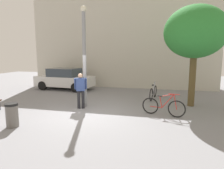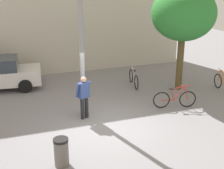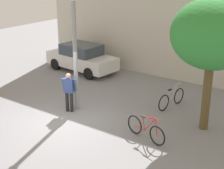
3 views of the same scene
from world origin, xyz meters
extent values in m
plane|color=gray|center=(0.00, 0.00, 0.00)|extent=(36.00, 36.00, 0.00)
cube|color=beige|center=(0.00, 8.10, 3.52)|extent=(14.20, 2.00, 7.04)
cylinder|color=gray|center=(-0.50, 1.24, 2.25)|extent=(0.18, 0.18, 4.50)
cylinder|color=#232328|center=(-0.66, 0.81, 0.42)|extent=(0.14, 0.14, 0.85)
cylinder|color=#232328|center=(-0.47, 0.88, 0.42)|extent=(0.14, 0.14, 0.85)
cube|color=#334784|center=(-0.56, 0.85, 1.15)|extent=(0.45, 0.35, 0.60)
sphere|color=tan|center=(-0.56, 0.85, 1.56)|extent=(0.22, 0.22, 0.22)
cylinder|color=#334784|center=(-0.82, 0.80, 1.18)|extent=(0.17, 0.25, 0.55)
cylinder|color=#334784|center=(-0.35, 0.98, 1.18)|extent=(0.17, 0.25, 0.55)
cylinder|color=brown|center=(4.58, 2.59, 1.29)|extent=(0.31, 0.31, 2.57)
ellipsoid|color=#2D8233|center=(4.58, 2.59, 3.60)|extent=(2.92, 2.92, 2.48)
torus|color=black|center=(3.74, 0.47, 0.36)|extent=(0.70, 0.23, 0.71)
torus|color=black|center=(2.68, 0.75, 0.36)|extent=(0.70, 0.23, 0.71)
cylinder|color=red|center=(3.39, 0.57, 0.64)|extent=(0.49, 0.16, 0.64)
cylinder|color=red|center=(3.34, 0.58, 0.88)|extent=(0.57, 0.18, 0.18)
cylinder|color=red|center=(3.11, 0.64, 0.57)|extent=(0.14, 0.07, 0.48)
cylinder|color=red|center=(2.92, 0.69, 0.33)|extent=(0.49, 0.16, 0.04)
cylinder|color=red|center=(3.68, 0.49, 0.64)|extent=(0.17, 0.08, 0.63)
cube|color=black|center=(3.06, 0.65, 0.83)|extent=(0.21, 0.13, 0.04)
cylinder|color=red|center=(3.62, 0.51, 0.95)|extent=(0.43, 0.14, 0.03)
torus|color=black|center=(2.79, 4.25, 0.36)|extent=(0.17, 0.71, 0.71)
torus|color=black|center=(2.61, 3.17, 0.36)|extent=(0.17, 0.71, 0.71)
cylinder|color=#ADADB7|center=(2.73, 3.89, 0.64)|extent=(0.12, 0.50, 0.64)
cylinder|color=#ADADB7|center=(2.72, 3.84, 0.88)|extent=(0.13, 0.58, 0.18)
cylinder|color=#ADADB7|center=(2.68, 3.61, 0.57)|extent=(0.06, 0.14, 0.48)
cylinder|color=#ADADB7|center=(2.65, 3.42, 0.33)|extent=(0.12, 0.50, 0.04)
cylinder|color=#ADADB7|center=(2.78, 4.19, 0.64)|extent=(0.06, 0.17, 0.63)
cube|color=black|center=(2.67, 3.56, 0.83)|extent=(0.11, 0.21, 0.04)
cylinder|color=#ADADB7|center=(2.77, 4.13, 0.95)|extent=(0.10, 0.44, 0.03)
cube|color=silver|center=(-3.74, 5.44, 0.62)|extent=(4.34, 2.09, 0.70)
cube|color=#333D47|center=(-3.74, 5.44, 1.25)|extent=(2.24, 1.76, 0.60)
cylinder|color=black|center=(-2.32, 6.11, 0.32)|extent=(0.66, 0.28, 0.64)
cylinder|color=black|center=(-2.47, 4.51, 0.32)|extent=(0.66, 0.28, 0.64)
cylinder|color=black|center=(-5.01, 6.36, 0.32)|extent=(0.66, 0.28, 0.64)
cylinder|color=black|center=(-5.16, 4.77, 0.32)|extent=(0.66, 0.28, 0.64)
camera|label=1|loc=(3.03, -7.65, 2.53)|focal=31.58mm
camera|label=2|loc=(-3.13, -9.62, 5.08)|focal=49.19mm
camera|label=3|loc=(8.41, -8.80, 5.94)|focal=54.75mm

